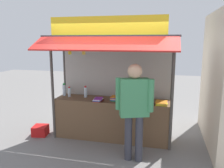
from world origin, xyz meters
The scene contains 14 objects.
ground_plane centered at (0.00, 0.00, 0.00)m, with size 20.00×20.00×0.00m, color slate.
stall_counter centered at (0.00, 0.00, 0.45)m, with size 2.53×0.59×0.89m, color brown.
stall_structure centered at (0.00, 0.05, 1.57)m, with size 2.73×1.37×2.63m.
water_bottle_rear_center centered at (-1.02, 0.03, 1.00)m, with size 0.07×0.07×0.23m.
water_bottle_front_right centered at (-1.19, 0.11, 1.03)m, with size 0.08×0.08×0.29m.
water_bottle_left centered at (-0.64, 0.07, 1.02)m, with size 0.07×0.07×0.26m.
magazine_stack_back_left centered at (-0.26, -0.18, 0.92)m, with size 0.21×0.28×0.06m.
magazine_stack_far_left centered at (0.12, -0.05, 0.94)m, with size 0.26×0.26×0.09m.
magazine_stack_center centered at (1.07, -0.12, 0.92)m, with size 0.26×0.33×0.05m.
banana_bunch_rightmost centered at (-0.49, -0.39, 1.96)m, with size 0.10×0.10×0.26m.
banana_bunch_inner_left centered at (-0.79, -0.39, 1.96)m, with size 0.09×0.09×0.26m.
vendor_person centered at (0.61, -0.86, 1.07)m, with size 0.68×0.38×1.78m.
plastic_crate centered at (-1.66, -0.25, 0.11)m, with size 0.32×0.32×0.22m, color red.
neighbour_wall centered at (2.11, 0.30, 1.37)m, with size 0.20×2.40×2.75m, color beige.
Camera 1 is at (1.15, -4.72, 2.18)m, focal length 36.61 mm.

